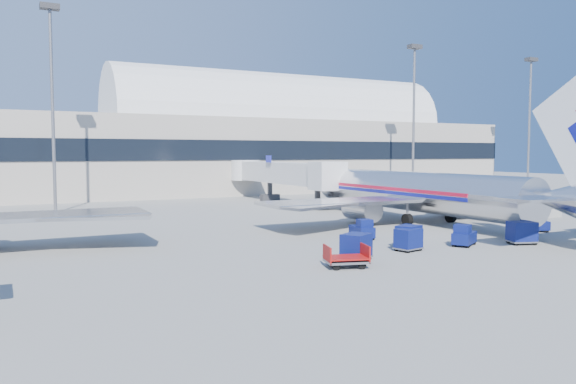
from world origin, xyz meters
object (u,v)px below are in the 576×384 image
mast_west (52,77)px  barrier_far (550,213)px  airliner_main (423,192)px  mast_far_east (530,104)px  tug_left (362,230)px  cart_train_b (408,239)px  tug_right (534,224)px  cart_train_c (356,246)px  mast_east (414,98)px  barrier_mid (528,215)px  cart_train_a (409,236)px  cart_open_red (347,260)px  barrier_near (504,216)px  cart_solo_near (522,232)px  tug_lead (464,236)px  jetbridge_near (277,173)px

mast_west → barrier_far: size_ratio=7.53×
airliner_main → barrier_far: 15.02m
mast_far_east → barrier_far: (-30.40, -28.00, -14.34)m
tug_left → cart_train_b: 5.82m
tug_right → cart_train_c: 20.70m
mast_east → barrier_mid: size_ratio=7.53×
airliner_main → cart_train_a: airliner_main is taller
barrier_mid → cart_open_red: barrier_mid is taller
airliner_main → tug_right: size_ratio=15.17×
cart_open_red → airliner_main: bearing=54.6°
mast_east → cart_train_a: 48.99m
cart_train_c → cart_open_red: (-1.69, -1.54, -0.42)m
mast_west → mast_east: same height
cart_open_red → mast_far_east: bearing=48.3°
airliner_main → barrier_near: airliner_main is taller
mast_far_east → cart_train_c: 73.26m
mast_west → barrier_mid: size_ratio=7.53×
tug_right → cart_solo_near: (-6.25, -4.09, 0.23)m
tug_left → mast_east: bearing=-33.8°
barrier_far → tug_lead: bearing=-156.4°
tug_left → cart_solo_near: bearing=-119.1°
airliner_main → tug_lead: airliner_main is taller
mast_far_east → barrier_near: bearing=-142.9°
barrier_mid → tug_right: 9.43m
tug_right → cart_train_b: size_ratio=1.26×
tug_right → cart_train_a: size_ratio=1.12×
cart_train_c → airliner_main: bearing=9.4°
cart_train_c → cart_solo_near: size_ratio=1.05×
barrier_far → cart_solo_near: (-16.51, -10.46, 0.43)m
mast_west → mast_east: size_ratio=1.00×
airliner_main → cart_solo_near: 13.26m
tug_left → cart_train_c: bearing=153.6°
barrier_far → cart_train_a: cart_train_a is taller
airliner_main → mast_west: bearing=139.6°
airliner_main → cart_solo_near: size_ratio=16.71×
barrier_far → tug_left: bearing=-173.0°
jetbridge_near → barrier_far: 33.63m
cart_solo_near → barrier_mid: bearing=56.8°
barrier_far → tug_lead: (-20.75, -9.06, 0.26)m
cart_train_c → mast_east: bearing=17.8°
cart_train_a → cart_train_b: (-0.81, -0.95, -0.04)m
mast_east → tug_left: 45.92m
airliner_main → barrier_mid: 11.84m
cart_train_b → cart_solo_near: (9.10, -1.55, 0.08)m
cart_train_c → tug_left: bearing=24.0°
mast_far_east → cart_train_b: bearing=-146.6°
tug_right → barrier_far: bearing=63.4°
cart_train_a → cart_solo_near: size_ratio=0.98×
mast_east → tug_left: (-30.71, -31.10, -14.08)m
tug_left → cart_train_c: (-5.31, -6.99, 0.17)m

